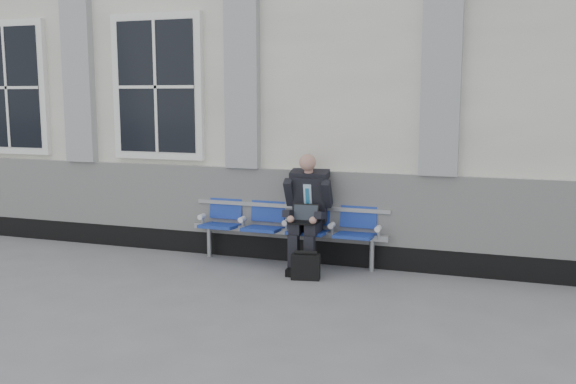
% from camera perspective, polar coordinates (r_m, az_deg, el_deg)
% --- Properties ---
extents(ground, '(70.00, 70.00, 0.00)m').
position_cam_1_polar(ground, '(8.22, -18.37, -6.94)').
color(ground, slate).
rests_on(ground, ground).
extents(station_building, '(14.40, 4.40, 4.49)m').
position_cam_1_polar(station_building, '(10.89, -7.75, 8.96)').
color(station_building, silver).
rests_on(station_building, ground).
extents(bench, '(2.60, 0.47, 0.91)m').
position_cam_1_polar(bench, '(8.17, -0.03, -2.61)').
color(bench, '#9EA0A3').
rests_on(bench, ground).
extents(businessman, '(0.59, 0.79, 1.43)m').
position_cam_1_polar(businessman, '(7.91, 1.74, -1.35)').
color(businessman, black).
rests_on(businessman, ground).
extents(briefcase, '(0.36, 0.20, 0.34)m').
position_cam_1_polar(briefcase, '(7.55, 1.58, -6.61)').
color(briefcase, black).
rests_on(briefcase, ground).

